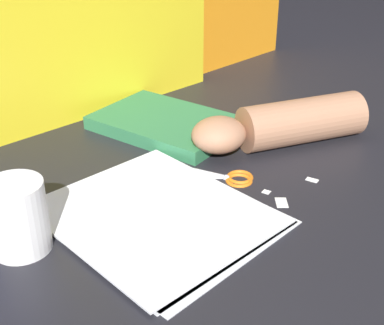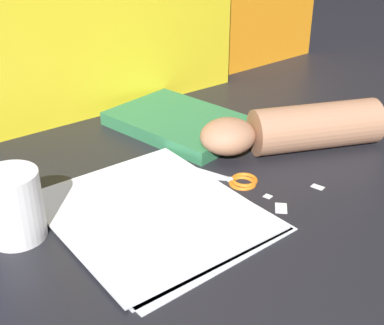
# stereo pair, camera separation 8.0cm
# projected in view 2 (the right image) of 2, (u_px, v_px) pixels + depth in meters

# --- Properties ---
(ground_plane) EXTENTS (6.00, 6.00, 0.00)m
(ground_plane) POSITION_uv_depth(u_px,v_px,m) (206.00, 192.00, 0.84)
(ground_plane) COLOR black
(backdrop_panel_center) EXTENTS (0.85, 0.11, 0.44)m
(backdrop_panel_center) POSITION_uv_depth(u_px,v_px,m) (48.00, 13.00, 0.97)
(backdrop_panel_center) COLOR yellow
(backdrop_panel_center) RESTS_ON ground_plane
(paper_stack) EXTENTS (0.30, 0.33, 0.01)m
(paper_stack) POSITION_uv_depth(u_px,v_px,m) (153.00, 212.00, 0.78)
(paper_stack) COLOR white
(paper_stack) RESTS_ON ground_plane
(book_closed) EXTENTS (0.21, 0.28, 0.03)m
(book_closed) POSITION_uv_depth(u_px,v_px,m) (181.00, 123.00, 1.05)
(book_closed) COLOR #2D7247
(book_closed) RESTS_ON ground_plane
(scissors) EXTENTS (0.11, 0.14, 0.01)m
(scissors) POSITION_uv_depth(u_px,v_px,m) (230.00, 177.00, 0.88)
(scissors) COLOR silver
(scissors) RESTS_ON ground_plane
(hand_forearm) EXTENTS (0.33, 0.23, 0.08)m
(hand_forearm) POSITION_uv_depth(u_px,v_px,m) (295.00, 129.00, 0.96)
(hand_forearm) COLOR #A87556
(hand_forearm) RESTS_ON ground_plane
(paper_scrap_near) EXTENTS (0.01, 0.01, 0.00)m
(paper_scrap_near) POSITION_uv_depth(u_px,v_px,m) (268.00, 196.00, 0.83)
(paper_scrap_near) COLOR white
(paper_scrap_near) RESTS_ON ground_plane
(paper_scrap_mid) EXTENTS (0.02, 0.02, 0.00)m
(paper_scrap_mid) POSITION_uv_depth(u_px,v_px,m) (284.00, 230.00, 0.75)
(paper_scrap_mid) COLOR white
(paper_scrap_mid) RESTS_ON ground_plane
(paper_scrap_far) EXTENTS (0.02, 0.02, 0.00)m
(paper_scrap_far) POSITION_uv_depth(u_px,v_px,m) (318.00, 187.00, 0.86)
(paper_scrap_far) COLOR white
(paper_scrap_far) RESTS_ON ground_plane
(paper_scrap_side) EXTENTS (0.03, 0.03, 0.00)m
(paper_scrap_side) POSITION_uv_depth(u_px,v_px,m) (281.00, 208.00, 0.80)
(paper_scrap_side) COLOR white
(paper_scrap_side) RESTS_ON ground_plane
(mug) EXTENTS (0.08, 0.08, 0.10)m
(mug) POSITION_uv_depth(u_px,v_px,m) (13.00, 206.00, 0.72)
(mug) COLOR white
(mug) RESTS_ON ground_plane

